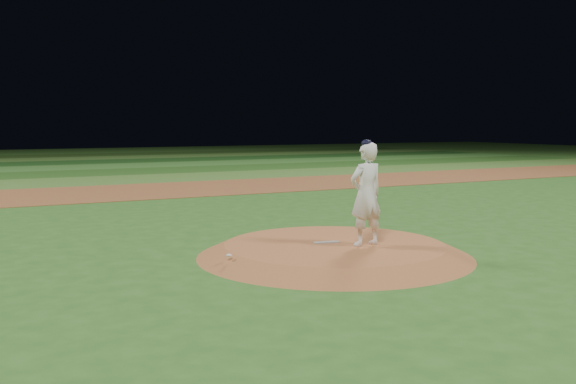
% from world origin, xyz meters
% --- Properties ---
extents(ground, '(120.00, 120.00, 0.00)m').
position_xyz_m(ground, '(0.00, 0.00, 0.00)').
color(ground, '#2B5D1E').
rests_on(ground, ground).
extents(infield_dirt_band, '(70.00, 6.00, 0.02)m').
position_xyz_m(infield_dirt_band, '(0.00, 14.00, 0.01)').
color(infield_dirt_band, brown).
rests_on(infield_dirt_band, ground).
extents(outfield_stripe_0, '(70.00, 5.00, 0.02)m').
position_xyz_m(outfield_stripe_0, '(0.00, 19.50, 0.01)').
color(outfield_stripe_0, '#3F6D27').
rests_on(outfield_stripe_0, ground).
extents(outfield_stripe_1, '(70.00, 5.00, 0.02)m').
position_xyz_m(outfield_stripe_1, '(0.00, 24.50, 0.01)').
color(outfield_stripe_1, '#234E19').
rests_on(outfield_stripe_1, ground).
extents(outfield_stripe_2, '(70.00, 5.00, 0.02)m').
position_xyz_m(outfield_stripe_2, '(0.00, 29.50, 0.01)').
color(outfield_stripe_2, '#336C27').
rests_on(outfield_stripe_2, ground).
extents(outfield_stripe_3, '(70.00, 5.00, 0.02)m').
position_xyz_m(outfield_stripe_3, '(0.00, 34.50, 0.01)').
color(outfield_stripe_3, '#174115').
rests_on(outfield_stripe_3, ground).
extents(outfield_stripe_4, '(70.00, 5.00, 0.02)m').
position_xyz_m(outfield_stripe_4, '(0.00, 39.50, 0.01)').
color(outfield_stripe_4, '#3A6725').
rests_on(outfield_stripe_4, ground).
extents(outfield_stripe_5, '(70.00, 5.00, 0.02)m').
position_xyz_m(outfield_stripe_5, '(0.00, 44.50, 0.01)').
color(outfield_stripe_5, '#204315').
rests_on(outfield_stripe_5, ground).
extents(pitchers_mound, '(5.50, 5.50, 0.25)m').
position_xyz_m(pitchers_mound, '(0.00, 0.00, 0.12)').
color(pitchers_mound, '#A25D32').
rests_on(pitchers_mound, ground).
extents(pitching_rubber, '(0.54, 0.24, 0.03)m').
position_xyz_m(pitching_rubber, '(-0.10, 0.14, 0.26)').
color(pitching_rubber, beige).
rests_on(pitching_rubber, pitchers_mound).
extents(rosin_bag, '(0.11, 0.11, 0.06)m').
position_xyz_m(rosin_bag, '(-2.36, -0.22, 0.28)').
color(rosin_bag, silver).
rests_on(rosin_bag, pitchers_mound).
extents(pitcher_on_mound, '(0.77, 0.54, 2.08)m').
position_xyz_m(pitcher_on_mound, '(0.45, -0.43, 1.27)').
color(pitcher_on_mound, white).
rests_on(pitcher_on_mound, pitchers_mound).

